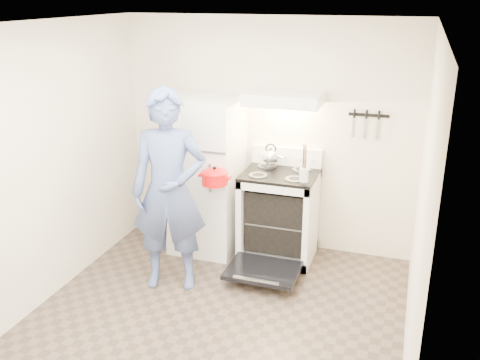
% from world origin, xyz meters
% --- Properties ---
extents(floor, '(3.60, 3.60, 0.00)m').
position_xyz_m(floor, '(0.00, 0.00, 0.00)').
color(floor, brown).
rests_on(floor, ground).
extents(back_wall, '(3.20, 0.02, 2.50)m').
position_xyz_m(back_wall, '(0.00, 1.80, 1.25)').
color(back_wall, '#F0E6CC').
rests_on(back_wall, ground).
extents(refrigerator, '(0.70, 0.70, 1.70)m').
position_xyz_m(refrigerator, '(-0.58, 1.45, 0.85)').
color(refrigerator, white).
rests_on(refrigerator, floor).
extents(stove_body, '(0.76, 0.65, 0.92)m').
position_xyz_m(stove_body, '(0.23, 1.48, 0.46)').
color(stove_body, white).
rests_on(stove_body, floor).
extents(cooktop, '(0.76, 0.65, 0.03)m').
position_xyz_m(cooktop, '(0.23, 1.48, 0.94)').
color(cooktop, black).
rests_on(cooktop, stove_body).
extents(backsplash, '(0.76, 0.07, 0.20)m').
position_xyz_m(backsplash, '(0.23, 1.76, 1.05)').
color(backsplash, white).
rests_on(backsplash, cooktop).
extents(oven_door, '(0.70, 0.54, 0.04)m').
position_xyz_m(oven_door, '(0.23, 0.88, 0.12)').
color(oven_door, black).
rests_on(oven_door, floor).
extents(oven_rack, '(0.60, 0.52, 0.01)m').
position_xyz_m(oven_rack, '(0.23, 1.48, 0.44)').
color(oven_rack, slate).
rests_on(oven_rack, stove_body).
extents(range_hood, '(0.76, 0.50, 0.12)m').
position_xyz_m(range_hood, '(0.23, 1.55, 1.71)').
color(range_hood, white).
rests_on(range_hood, back_wall).
extents(knife_strip, '(0.40, 0.02, 0.03)m').
position_xyz_m(knife_strip, '(1.05, 1.79, 1.55)').
color(knife_strip, black).
rests_on(knife_strip, back_wall).
extents(pizza_stone, '(0.31, 0.31, 0.02)m').
position_xyz_m(pizza_stone, '(0.29, 1.48, 0.45)').
color(pizza_stone, '#9A7B59').
rests_on(pizza_stone, oven_rack).
extents(tea_kettle, '(0.22, 0.18, 0.27)m').
position_xyz_m(tea_kettle, '(0.09, 1.60, 1.08)').
color(tea_kettle, '#B9B9BE').
rests_on(tea_kettle, cooktop).
extents(utensil_jar, '(0.09, 0.09, 0.13)m').
position_xyz_m(utensil_jar, '(0.53, 1.22, 1.05)').
color(utensil_jar, silver).
rests_on(utensil_jar, cooktop).
extents(person, '(0.81, 0.64, 1.93)m').
position_xyz_m(person, '(-0.61, 0.58, 0.97)').
color(person, '#37507F').
rests_on(person, floor).
extents(dutch_oven, '(0.33, 0.26, 0.22)m').
position_xyz_m(dutch_oven, '(-0.30, 0.98, 1.00)').
color(dutch_oven, red).
rests_on(dutch_oven, person).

